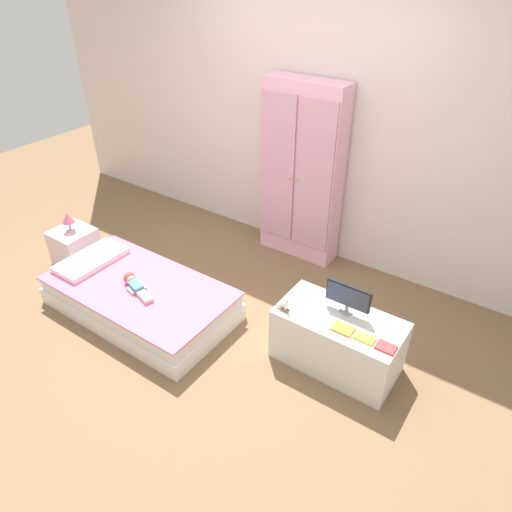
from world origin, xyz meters
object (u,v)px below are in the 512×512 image
object	(u,v)px
bed	(141,298)
tv_monitor	(348,297)
table_lamp	(68,219)
book_red	(386,347)
doll	(134,283)
tv_stand	(337,341)
book_yellow	(364,338)
wardrobe	(301,174)
rocking_horse_toy	(285,304)
nightstand	(75,246)
book_orange	(343,329)

from	to	relation	value
bed	tv_monitor	bearing A→B (deg)	16.27
table_lamp	book_red	xyz separation A→B (m)	(3.04, 0.13, -0.03)
doll	tv_stand	distance (m)	1.67
book_yellow	table_lamp	bearing A→B (deg)	-177.41
tv_stand	bed	bearing A→B (deg)	-166.25
table_lamp	tv_monitor	size ratio (longest dim) A/B	0.57
bed	wardrobe	distance (m)	1.81
doll	rocking_horse_toy	size ratio (longest dim) A/B	3.52
nightstand	book_orange	bearing A→B (deg)	2.74
bed	nightstand	world-z (taller)	nightstand
doll	nightstand	xyz separation A→B (m)	(-1.06, 0.20, -0.13)
tv_stand	book_orange	xyz separation A→B (m)	(0.07, -0.10, 0.23)
table_lamp	tv_stand	distance (m)	2.69
tv_monitor	book_red	world-z (taller)	tv_monitor
bed	book_yellow	bearing A→B (deg)	9.05
bed	table_lamp	size ratio (longest dim) A/B	8.33
wardrobe	book_yellow	bearing A→B (deg)	-45.66
nightstand	tv_stand	world-z (taller)	tv_stand
doll	rocking_horse_toy	bearing A→B (deg)	12.60
nightstand	wardrobe	size ratio (longest dim) A/B	0.21
bed	book_orange	world-z (taller)	book_orange
bed	book_red	distance (m)	2.03
bed	table_lamp	distance (m)	1.12
tv_stand	book_red	bearing A→B (deg)	-15.44
tv_stand	book_red	distance (m)	0.45
book_yellow	bed	bearing A→B (deg)	-170.95
bed	book_red	world-z (taller)	book_red
book_orange	nightstand	bearing A→B (deg)	-177.26
wardrobe	book_yellow	xyz separation A→B (m)	(1.23, -1.26, -0.40)
nightstand	book_orange	size ratio (longest dim) A/B	2.44
nightstand	table_lamp	size ratio (longest dim) A/B	1.88
bed	doll	world-z (taller)	doll
book_red	bed	bearing A→B (deg)	-171.62
tv_stand	book_orange	world-z (taller)	book_orange
bed	table_lamp	world-z (taller)	table_lamp
wardrobe	tv_stand	bearing A→B (deg)	-48.95
doll	book_red	distance (m)	2.02
book_red	table_lamp	bearing A→B (deg)	-177.53
doll	wardrobe	distance (m)	1.78
tv_monitor	book_yellow	bearing A→B (deg)	-39.51
doll	book_orange	distance (m)	1.72
rocking_horse_toy	tv_stand	bearing A→B (deg)	22.99
tv_stand	rocking_horse_toy	distance (m)	0.47
doll	book_yellow	distance (m)	1.87
table_lamp	book_yellow	xyz separation A→B (m)	(2.89, 0.13, -0.03)
wardrobe	book_yellow	distance (m)	1.80
nightstand	book_red	world-z (taller)	book_red
rocking_horse_toy	book_red	bearing A→B (deg)	3.98
tv_stand	tv_monitor	world-z (taller)	tv_monitor
book_orange	tv_monitor	bearing A→B (deg)	108.82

